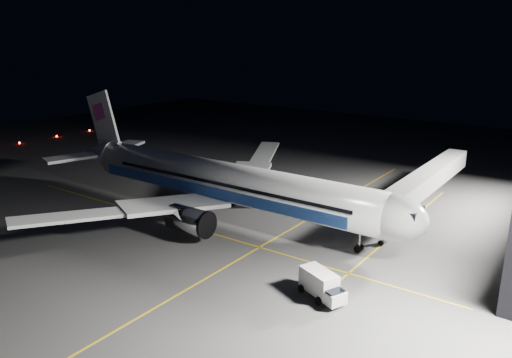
{
  "coord_description": "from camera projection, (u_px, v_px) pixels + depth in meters",
  "views": [
    {
      "loc": [
        42.71,
        -52.43,
        25.3
      ],
      "look_at": [
        4.02,
        1.62,
        6.0
      ],
      "focal_mm": 35.0,
      "sensor_mm": 36.0,
      "label": 1
    }
  ],
  "objects": [
    {
      "name": "ground",
      "position": [
        227.0,
        217.0,
        71.87
      ],
      "size": [
        200.0,
        200.0,
        0.0
      ],
      "primitive_type": "plane",
      "color": "#4C4C4F",
      "rests_on": "ground"
    },
    {
      "name": "guide_line_main",
      "position": [
        285.0,
        232.0,
        66.28
      ],
      "size": [
        0.25,
        80.0,
        0.01
      ],
      "primitive_type": "cube",
      "color": "gold",
      "rests_on": "ground"
    },
    {
      "name": "jet_bridge",
      "position": [
        422.0,
        183.0,
        72.39
      ],
      "size": [
        3.6,
        34.4,
        6.3
      ],
      "color": "#B2B2B7",
      "rests_on": "ground"
    },
    {
      "name": "baggage_tug",
      "position": [
        248.0,
        176.0,
        89.83
      ],
      "size": [
        2.83,
        2.51,
        1.74
      ],
      "rotation": [
        0.0,
        0.0,
        0.29
      ],
      "color": "black",
      "rests_on": "ground"
    },
    {
      "name": "safety_cone_a",
      "position": [
        225.0,
        203.0,
        76.92
      ],
      "size": [
        0.4,
        0.4,
        0.61
      ],
      "primitive_type": "cone",
      "color": "#E05209",
      "rests_on": "ground"
    },
    {
      "name": "safety_cone_c",
      "position": [
        223.0,
        202.0,
        77.16
      ],
      "size": [
        0.43,
        0.43,
        0.65
      ],
      "primitive_type": "cone",
      "color": "#E05209",
      "rests_on": "ground"
    },
    {
      "name": "safety_cone_b",
      "position": [
        268.0,
        206.0,
        75.48
      ],
      "size": [
        0.36,
        0.36,
        0.53
      ],
      "primitive_type": "cone",
      "color": "#E05209",
      "rests_on": "ground"
    },
    {
      "name": "service_truck",
      "position": [
        322.0,
        285.0,
        49.43
      ],
      "size": [
        5.69,
        4.04,
        2.72
      ],
      "rotation": [
        0.0,
        0.0,
        -0.41
      ],
      "color": "silver",
      "rests_on": "ground"
    },
    {
      "name": "guide_line_side",
      "position": [
        400.0,
        229.0,
        67.38
      ],
      "size": [
        0.25,
        40.0,
        0.01
      ],
      "primitive_type": "cube",
      "color": "gold",
      "rests_on": "ground"
    },
    {
      "name": "airliner",
      "position": [
        220.0,
        181.0,
        71.03
      ],
      "size": [
        61.48,
        54.22,
        16.64
      ],
      "color": "silver",
      "rests_on": "ground"
    },
    {
      "name": "guide_line_cross",
      "position": [
        199.0,
        230.0,
        67.18
      ],
      "size": [
        70.0,
        0.25,
        0.01
      ],
      "primitive_type": "cube",
      "color": "gold",
      "rests_on": "ground"
    }
  ]
}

